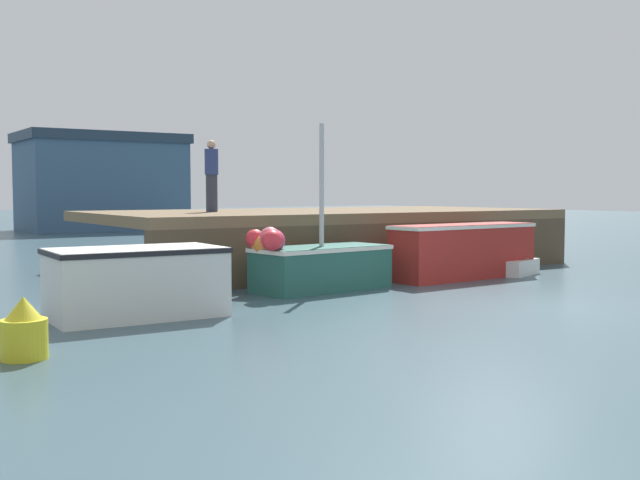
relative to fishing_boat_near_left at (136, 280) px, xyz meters
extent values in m
cube|color=#38515B|center=(6.04, -2.31, -0.66)|extent=(120.00, 160.00, 0.10)
cube|color=brown|center=(7.33, 5.32, 0.82)|extent=(12.49, 6.10, 0.25)
cube|color=#4E402E|center=(7.33, 2.39, 0.04)|extent=(12.49, 0.24, 1.30)
cylinder|color=#4E402E|center=(1.48, 2.49, 0.04)|extent=(0.35, 0.35, 1.30)
cylinder|color=#4E402E|center=(7.33, 2.49, 0.04)|extent=(0.35, 0.35, 1.30)
cylinder|color=#4E402E|center=(13.17, 2.49, 0.04)|extent=(0.35, 0.35, 1.30)
cylinder|color=#4E402E|center=(3.58, 8.14, 0.04)|extent=(0.35, 0.35, 1.30)
cylinder|color=#4E402E|center=(11.08, 8.14, 0.04)|extent=(0.35, 0.35, 1.30)
cylinder|color=#4E402E|center=(4.40, 2.49, 0.04)|extent=(5.88, 0.17, 1.21)
cube|color=silver|center=(0.00, 0.00, -0.04)|extent=(2.76, 1.59, 1.14)
cube|color=black|center=(0.00, 0.00, 0.49)|extent=(2.81, 1.63, 0.08)
cube|color=#23564C|center=(4.44, 1.18, -0.15)|extent=(3.03, 1.57, 0.92)
cube|color=silver|center=(4.44, 1.18, 0.26)|extent=(3.09, 1.60, 0.08)
cylinder|color=#B7B7BC|center=(4.44, 1.18, 1.59)|extent=(0.10, 0.10, 2.54)
sphere|color=orange|center=(3.14, 1.27, 0.37)|extent=(0.46, 0.46, 0.46)
sphere|color=red|center=(2.98, 0.72, 0.51)|extent=(0.41, 0.41, 0.41)
sphere|color=orange|center=(3.09, 1.41, 0.32)|extent=(0.34, 0.34, 0.34)
sphere|color=red|center=(3.05, 1.52, 0.49)|extent=(0.40, 0.40, 0.40)
sphere|color=#DB3866|center=(3.21, 1.15, 0.48)|extent=(0.38, 0.38, 0.38)
sphere|color=#EA5B70|center=(3.04, 0.90, 0.56)|extent=(0.40, 0.40, 0.40)
sphere|color=#DB3866|center=(3.20, 1.02, 0.48)|extent=(0.44, 0.44, 0.44)
cube|color=maroon|center=(8.43, 1.09, 0.04)|extent=(3.98, 1.23, 1.29)
cube|color=silver|center=(8.43, 1.09, 0.63)|extent=(4.06, 1.26, 0.08)
cube|color=silver|center=(10.03, 0.90, -0.41)|extent=(1.57, 1.15, 0.39)
cube|color=#7F6647|center=(10.03, 0.90, -0.20)|extent=(0.32, 0.62, 0.04)
cylinder|color=#2D3342|center=(3.94, 5.39, 1.41)|extent=(0.29, 0.29, 0.93)
cylinder|color=navy|center=(3.94, 5.39, 2.19)|extent=(0.34, 0.34, 0.64)
sphere|color=tan|center=(3.94, 5.39, 2.62)|extent=(0.22, 0.22, 0.22)
cube|color=#385675|center=(8.37, 28.16, 1.69)|extent=(7.92, 5.20, 4.60)
cube|color=#213446|center=(8.37, 28.16, 4.24)|extent=(8.24, 5.41, 0.50)
cylinder|color=yellow|center=(-2.25, -2.26, -0.36)|extent=(0.56, 0.56, 0.50)
cone|color=yellow|center=(-2.25, -2.26, 0.03)|extent=(0.45, 0.45, 0.28)
camera|label=1|loc=(-4.32, -11.95, 1.45)|focal=42.58mm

